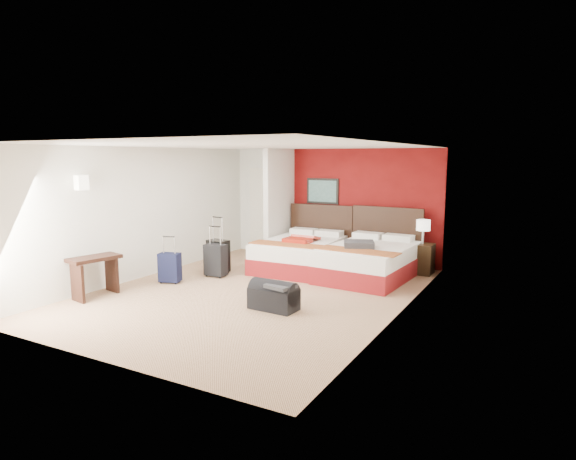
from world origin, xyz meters
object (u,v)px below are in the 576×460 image
Objects in this scene: bed_left at (300,255)px; suitcase_navy at (170,269)px; suitcase_charcoal at (216,261)px; duffel_bag at (274,297)px; suitcase_black at (218,257)px; desk at (95,277)px; nightstand at (422,259)px; red_suitcase_open at (302,239)px; bed_right at (369,262)px; table_lamp at (423,232)px.

bed_left is 3.84× the size of suitcase_navy.
suitcase_charcoal is 0.82× the size of duffel_bag.
suitcase_black is 2.48m from desk.
suitcase_navy is at bearing -142.28° from nightstand.
desk is at bearing -126.84° from suitcase_navy.
suitcase_black is 1.12m from suitcase_navy.
red_suitcase_open is at bearing -157.28° from nightstand.
red_suitcase_open is at bearing 43.69° from suitcase_black.
bed_right is 3.48× the size of suitcase_charcoal.
suitcase_charcoal is at bearing 151.71° from duffel_bag.
bed_right is 2.87× the size of red_suitcase_open.
red_suitcase_open is at bearing 34.15° from suitcase_navy.
bed_left reaches higher than suitcase_navy.
bed_right is at bearing 17.65° from suitcase_navy.
table_lamp is (2.34, 0.81, 0.54)m from bed_left.
red_suitcase_open is 1.73m from suitcase_black.
bed_left is 2.53m from table_lamp.
bed_right is (1.53, -0.05, 0.01)m from bed_left.
bed_left is 3.35× the size of suitcase_charcoal.
bed_right reaches higher than nightstand.
desk is (-0.47, -1.28, 0.08)m from suitcase_navy.
suitcase_black reaches higher than suitcase_navy.
bed_left is 0.96× the size of bed_right.
table_lamp reaches higher than suitcase_navy.
suitcase_navy is at bearing -128.39° from bed_left.
duffel_bag is (0.80, -2.50, -0.47)m from red_suitcase_open.
bed_left is 3.18× the size of suitcase_black.
suitcase_navy is (-3.12, -2.11, -0.05)m from bed_right.
nightstand is 1.14× the size of suitcase_navy.
bed_left is 0.38m from red_suitcase_open.
table_lamp is 0.66× the size of duffel_bag.
nightstand is at bearing 70.22° from duffel_bag.
red_suitcase_open reaches higher than nightstand.
table_lamp is 4.12m from suitcase_black.
nightstand is at bearing 50.14° from bed_right.
suitcase_black is at bearing -152.49° from table_lamp.
suitcase_black is (-1.28, -1.08, 0.01)m from bed_left.
bed_right is 3.98× the size of suitcase_navy.
suitcase_black is at bearing 148.16° from duffel_bag.
bed_left is 2.76m from duffel_bag.
nightstand is 0.82× the size of duffel_bag.
suitcase_black is (-3.62, -1.89, 0.02)m from nightstand.
suitcase_black is (-2.81, -1.03, 0.00)m from bed_right.
table_lamp is at bearing 35.95° from suitcase_black.
suitcase_navy is at bearing -142.92° from table_lamp.
table_lamp reaches higher than duffel_bag.
nightstand is at bearing 17.01° from bed_left.
suitcase_navy is 0.65× the size of desk.
red_suitcase_open is 2.67m from duffel_bag.
desk is at bearing -133.00° from bed_right.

